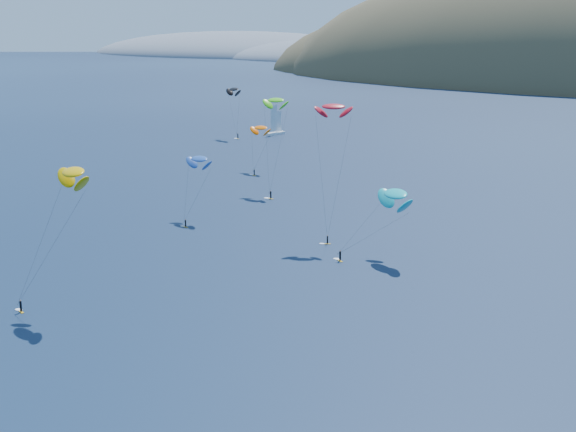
# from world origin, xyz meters

# --- Properties ---
(headland) EXTENTS (460.00, 250.00, 60.00)m
(headland) POSITION_xyz_m (-445.26, 750.08, -3.36)
(headland) COLOR slate
(headland) RESTS_ON ground
(sailboat) EXTENTS (9.98, 8.57, 12.17)m
(sailboat) POSITION_xyz_m (-82.79, 213.76, 0.98)
(sailboat) COLOR white
(sailboat) RESTS_ON ground
(kitesurfer_1) EXTENTS (7.44, 9.82, 13.89)m
(kitesurfer_1) POSITION_xyz_m (-48.63, 152.19, 11.91)
(kitesurfer_1) COLOR gold
(kitesurfer_1) RESTS_ON ground
(kitesurfer_2) EXTENTS (10.09, 10.99, 22.24)m
(kitesurfer_2) POSITION_xyz_m (-12.50, 48.66, 19.89)
(kitesurfer_2) COLOR gold
(kitesurfer_2) RESTS_ON ground
(kitesurfer_3) EXTENTS (9.33, 12.31, 24.02)m
(kitesurfer_3) POSITION_xyz_m (-31.54, 133.03, 21.92)
(kitesurfer_3) COLOR gold
(kitesurfer_3) RESTS_ON ground
(kitesurfer_5) EXTENTS (12.84, 12.53, 14.19)m
(kitesurfer_5) POSITION_xyz_m (17.22, 94.94, 11.48)
(kitesurfer_5) COLOR gold
(kitesurfer_5) RESTS_ON ground
(kitesurfer_9) EXTENTS (7.42, 8.27, 27.13)m
(kitesurfer_9) POSITION_xyz_m (1.45, 101.08, 25.17)
(kitesurfer_9) COLOR gold
(kitesurfer_9) RESTS_ON ground
(kitesurfer_10) EXTENTS (7.75, 10.94, 14.67)m
(kitesurfer_10) POSITION_xyz_m (-29.82, 100.20, 12.63)
(kitesurfer_10) COLOR gold
(kitesurfer_10) RESTS_ON ground
(kitesurfer_12) EXTENTS (8.58, 6.55, 19.14)m
(kitesurfer_12) POSITION_xyz_m (-91.92, 200.75, 16.91)
(kitesurfer_12) COLOR gold
(kitesurfer_12) RESTS_ON ground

